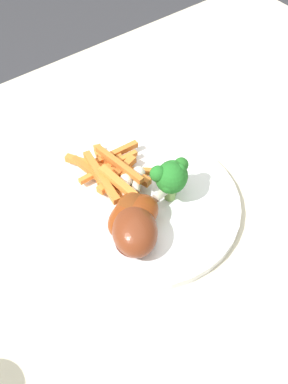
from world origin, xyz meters
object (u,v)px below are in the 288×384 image
object	(u,v)px
dining_table	(158,268)
broccoli_floret_middle	(172,175)
chicken_drumstick_near	(132,211)
broccoli_floret_front	(169,178)
chicken_drumstick_far	(136,215)
dinner_plate	(144,204)
carrot_fries_pile	(112,172)
chicken_drumstick_extra	(133,226)

from	to	relation	value
dining_table	broccoli_floret_middle	bearing A→B (deg)	35.97
chicken_drumstick_near	broccoli_floret_front	bearing A→B (deg)	1.36
broccoli_floret_front	chicken_drumstick_far	distance (m)	0.07
dinner_plate	chicken_drumstick_far	xyz separation A→B (m)	(-0.03, -0.02, 0.03)
chicken_drumstick_far	carrot_fries_pile	bearing A→B (deg)	75.74
chicken_drumstick_near	chicken_drumstick_far	xyz separation A→B (m)	(0.00, -0.01, -0.00)
chicken_drumstick_near	chicken_drumstick_extra	distance (m)	0.03
broccoli_floret_middle	chicken_drumstick_near	world-z (taller)	broccoli_floret_middle
broccoli_floret_front	broccoli_floret_middle	xyz separation A→B (m)	(0.01, 0.00, -0.00)
broccoli_floret_middle	carrot_fries_pile	size ratio (longest dim) A/B	0.43
chicken_drumstick_extra	dining_table	bearing A→B (deg)	-9.79
broccoli_floret_front	chicken_drumstick_far	size ratio (longest dim) A/B	0.50
dining_table	chicken_drumstick_extra	bearing A→B (deg)	170.21
dinner_plate	broccoli_floret_middle	distance (m)	0.06
carrot_fries_pile	broccoli_floret_front	bearing A→B (deg)	-62.37
broccoli_floret_front	chicken_drumstick_near	bearing A→B (deg)	-178.64
broccoli_floret_front	dinner_plate	bearing A→B (deg)	153.02
broccoli_floret_middle	dinner_plate	bearing A→B (deg)	163.47
broccoli_floret_middle	carrot_fries_pile	world-z (taller)	broccoli_floret_middle
carrot_fries_pile	chicken_drumstick_extra	world-z (taller)	chicken_drumstick_extra
broccoli_floret_front	carrot_fries_pile	bearing A→B (deg)	117.63
dinner_plate	chicken_drumstick_near	size ratio (longest dim) A/B	2.56
chicken_drumstick_near	chicken_drumstick_far	distance (m)	0.01
dining_table	dinner_plate	size ratio (longest dim) A/B	4.46
broccoli_floret_front	chicken_drumstick_extra	distance (m)	0.08
dinner_plate	broccoli_floret_middle	size ratio (longest dim) A/B	4.58
chicken_drumstick_extra	dinner_plate	bearing A→B (deg)	39.01
dining_table	chicken_drumstick_near	size ratio (longest dim) A/B	11.42
carrot_fries_pile	chicken_drumstick_near	size ratio (longest dim) A/B	1.30
broccoli_floret_front	broccoli_floret_middle	distance (m)	0.01
dining_table	carrot_fries_pile	bearing A→B (deg)	91.55
carrot_fries_pile	chicken_drumstick_far	world-z (taller)	chicken_drumstick_far
dining_table	chicken_drumstick_near	bearing A→B (deg)	131.67
carrot_fries_pile	dining_table	bearing A→B (deg)	-88.45
carrot_fries_pile	chicken_drumstick_extra	xyz separation A→B (m)	(-0.04, -0.10, 0.01)
chicken_drumstick_far	dining_table	bearing A→B (deg)	-40.48
dinner_plate	chicken_drumstick_extra	world-z (taller)	chicken_drumstick_extra
chicken_drumstick_near	chicken_drumstick_extra	bearing A→B (deg)	-123.93
carrot_fries_pile	chicken_drumstick_near	xyz separation A→B (m)	(-0.02, -0.08, 0.01)
dining_table	dinner_plate	xyz separation A→B (m)	(0.01, 0.05, 0.11)
carrot_fries_pile	chicken_drumstick_extra	size ratio (longest dim) A/B	1.04
chicken_drumstick_far	chicken_drumstick_near	bearing A→B (deg)	95.21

